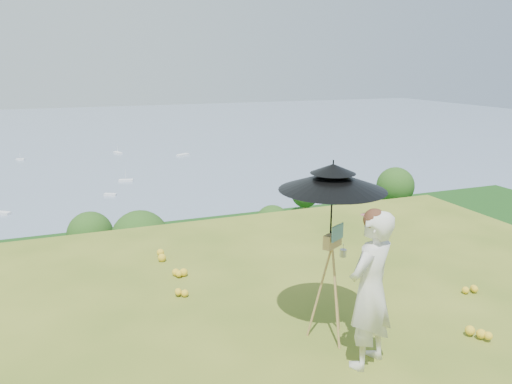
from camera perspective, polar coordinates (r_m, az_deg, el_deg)
name	(u,v)px	position (r m, az deg, el deg)	size (l,w,h in m)	color
shoreline_tier	(90,314)	(86.77, -18.44, -13.08)	(170.00, 28.00, 8.00)	#686253
bay_water	(69,147)	(245.27, -20.57, 4.89)	(700.00, 700.00, 0.00)	slate
slope_trees	(97,303)	(41.61, -17.73, -12.02)	(110.00, 50.00, 6.00)	#274E17
harbor_town	(87,277)	(84.04, -18.80, -9.14)	(110.00, 22.00, 5.00)	silver
moored_boats	(31,187)	(167.92, -24.35, 0.56)	(140.00, 140.00, 0.70)	white
painter	(370,290)	(5.33, 12.93, -10.84)	(0.62, 0.41, 1.70)	silver
field_easel	(331,282)	(5.80, 8.54, -10.17)	(0.53, 0.53, 1.39)	#9F7743
sun_umbrella	(332,203)	(5.50, 8.65, -1.25)	(1.17, 1.17, 0.96)	black
painter_cap	(375,215)	(5.05, 13.44, -2.56)	(0.22, 0.26, 0.10)	pink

